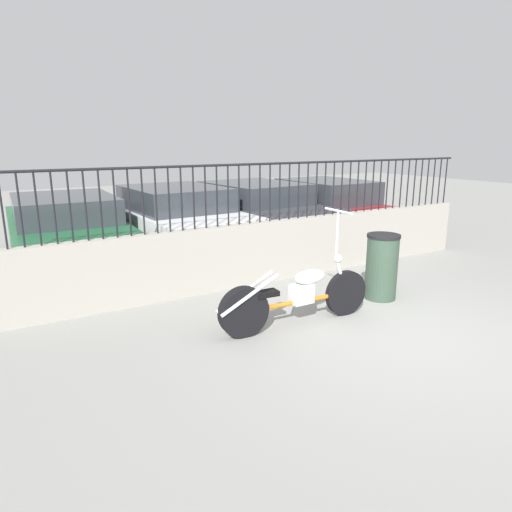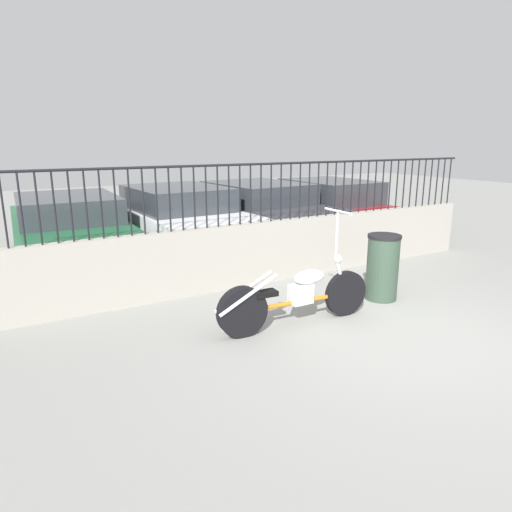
{
  "view_description": "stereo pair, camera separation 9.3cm",
  "coord_description": "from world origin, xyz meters",
  "px_view_note": "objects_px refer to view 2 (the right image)",
  "views": [
    {
      "loc": [
        -4.06,
        -3.39,
        2.23
      ],
      "look_at": [
        -0.96,
        1.73,
        0.7
      ],
      "focal_mm": 32.0,
      "sensor_mm": 36.0,
      "label": 1
    },
    {
      "loc": [
        -3.98,
        -3.44,
        2.23
      ],
      "look_at": [
        -0.96,
        1.73,
        0.7
      ],
      "focal_mm": 32.0,
      "sensor_mm": 36.0,
      "label": 2
    }
  ],
  "objects_px": {
    "motorcycle_orange": "(290,298)",
    "car_green": "(68,228)",
    "car_dark_grey": "(253,212)",
    "trash_bin": "(382,267)",
    "car_white": "(175,220)",
    "car_red": "(325,208)"
  },
  "relations": [
    {
      "from": "motorcycle_orange",
      "to": "car_green",
      "type": "height_order",
      "value": "motorcycle_orange"
    },
    {
      "from": "motorcycle_orange",
      "to": "car_dark_grey",
      "type": "height_order",
      "value": "motorcycle_orange"
    },
    {
      "from": "motorcycle_orange",
      "to": "trash_bin",
      "type": "bearing_deg",
      "value": 9.33
    },
    {
      "from": "car_white",
      "to": "car_dark_grey",
      "type": "distance_m",
      "value": 1.86
    },
    {
      "from": "motorcycle_orange",
      "to": "car_red",
      "type": "height_order",
      "value": "motorcycle_orange"
    },
    {
      "from": "car_white",
      "to": "car_dark_grey",
      "type": "relative_size",
      "value": 0.96
    },
    {
      "from": "motorcycle_orange",
      "to": "car_white",
      "type": "relative_size",
      "value": 0.48
    },
    {
      "from": "car_green",
      "to": "car_white",
      "type": "xyz_separation_m",
      "value": [
        1.94,
        -0.29,
        0.04
      ]
    },
    {
      "from": "motorcycle_orange",
      "to": "car_green",
      "type": "xyz_separation_m",
      "value": [
        -1.82,
        4.51,
        0.28
      ]
    },
    {
      "from": "car_white",
      "to": "car_dark_grey",
      "type": "xyz_separation_m",
      "value": [
        1.85,
        0.1,
        -0.01
      ]
    },
    {
      "from": "motorcycle_orange",
      "to": "car_dark_grey",
      "type": "bearing_deg",
      "value": 69.08
    },
    {
      "from": "car_white",
      "to": "car_dark_grey",
      "type": "bearing_deg",
      "value": -89.36
    },
    {
      "from": "car_green",
      "to": "car_white",
      "type": "height_order",
      "value": "car_white"
    },
    {
      "from": "motorcycle_orange",
      "to": "car_red",
      "type": "relative_size",
      "value": 0.48
    },
    {
      "from": "car_green",
      "to": "car_dark_grey",
      "type": "xyz_separation_m",
      "value": [
        3.8,
        -0.19,
        0.03
      ]
    },
    {
      "from": "car_green",
      "to": "car_red",
      "type": "bearing_deg",
      "value": -91.64
    },
    {
      "from": "trash_bin",
      "to": "car_dark_grey",
      "type": "height_order",
      "value": "car_dark_grey"
    },
    {
      "from": "trash_bin",
      "to": "car_white",
      "type": "height_order",
      "value": "car_white"
    },
    {
      "from": "car_green",
      "to": "car_dark_grey",
      "type": "relative_size",
      "value": 1.0
    },
    {
      "from": "car_green",
      "to": "car_red",
      "type": "xyz_separation_m",
      "value": [
        5.67,
        -0.35,
        0.01
      ]
    },
    {
      "from": "trash_bin",
      "to": "car_red",
      "type": "relative_size",
      "value": 0.21
    },
    {
      "from": "trash_bin",
      "to": "car_dark_grey",
      "type": "relative_size",
      "value": 0.21
    }
  ]
}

